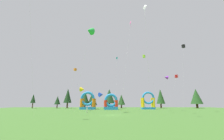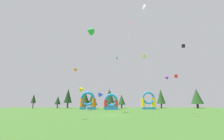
# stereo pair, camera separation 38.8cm
# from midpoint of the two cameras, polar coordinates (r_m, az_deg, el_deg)

# --- Properties ---
(ground_plane) EXTENTS (120.00, 120.00, 0.00)m
(ground_plane) POSITION_cam_midpoint_polar(r_m,az_deg,el_deg) (36.51, -0.28, -16.54)
(ground_plane) COLOR #3D6B28
(kite_pink_diamond) EXTENTS (4.24, 7.39, 27.37)m
(kite_pink_diamond) POSITION_cam_midpoint_polar(r_m,az_deg,el_deg) (49.23, 6.59, 16.57)
(kite_pink_diamond) COLOR #EA599E
(kite_pink_diamond) RESTS_ON ground_plane
(kite_orange_box) EXTENTS (2.29, 3.13, 16.93)m
(kite_orange_box) POSITION_cam_midpoint_polar(r_m,az_deg,el_deg) (65.95, -13.91, 0.16)
(kite_orange_box) COLOR orange
(kite_orange_box) RESTS_ON ground_plane
(kite_white_diamond) EXTENTS (1.78, 5.26, 24.68)m
(kite_white_diamond) POSITION_cam_midpoint_polar(r_m,az_deg,el_deg) (38.21, 11.60, 21.56)
(kite_white_diamond) COLOR white
(kite_white_diamond) RESTS_ON ground_plane
(kite_red_box) EXTENTS (3.42, 0.78, 10.40)m
(kite_red_box) POSITION_cam_midpoint_polar(r_m,az_deg,el_deg) (45.85, 22.54, -2.20)
(kite_red_box) COLOR red
(kite_red_box) RESTS_ON ground_plane
(kite_black_box) EXTENTS (4.07, 3.31, 22.31)m
(kite_black_box) POSITION_cam_midpoint_polar(r_m,az_deg,el_deg) (58.22, 24.82, 8.03)
(kite_black_box) COLOR black
(kite_black_box) RESTS_ON ground_plane
(kite_purple_delta) EXTENTS (1.54, 4.82, 12.67)m
(kite_purple_delta) POSITION_cam_midpoint_polar(r_m,az_deg,el_deg) (59.61, 19.24, -2.61)
(kite_purple_delta) COLOR purple
(kite_purple_delta) RESTS_ON ground_plane
(kite_yellow_delta) EXTENTS (2.11, 3.02, 8.47)m
(kite_yellow_delta) POSITION_cam_midpoint_polar(r_m,az_deg,el_deg) (57.37, -11.29, -7.13)
(kite_yellow_delta) COLOR yellow
(kite_yellow_delta) RESTS_ON ground_plane
(kite_teal_diamond) EXTENTS (1.64, 9.60, 22.91)m
(kite_teal_diamond) POSITION_cam_midpoint_polar(r_m,az_deg,el_deg) (68.88, 1.63, 4.18)
(kite_teal_diamond) COLOR #0C7F7A
(kite_teal_diamond) RESTS_ON ground_plane
(kite_green_delta) EXTENTS (6.55, 4.90, 26.65)m
(kite_green_delta) POSITION_cam_midpoint_polar(r_m,az_deg,el_deg) (50.82, -8.64, 14.31)
(kite_green_delta) COLOR green
(kite_green_delta) RESTS_ON ground_plane
(kite_lime_box) EXTENTS (5.24, 3.83, 20.13)m
(kite_lime_box) POSITION_cam_midpoint_polar(r_m,az_deg,el_deg) (57.85, 11.56, 4.98)
(kite_lime_box) COLOR #8CD826
(kite_lime_box) RESTS_ON ground_plane
(kite_blue_delta) EXTENTS (2.84, 3.46, 7.28)m
(kite_blue_delta) POSITION_cam_midpoint_polar(r_m,az_deg,el_deg) (66.55, -4.37, -9.18)
(kite_blue_delta) COLOR blue
(kite_blue_delta) RESTS_ON ground_plane
(person_far_side) EXTENTS (0.38, 0.38, 1.72)m
(person_far_side) POSITION_cam_midpoint_polar(r_m,az_deg,el_deg) (45.52, -9.71, -14.19)
(person_far_side) COLOR silver
(person_far_side) RESTS_ON ground_plane
(inflatable_blue_arch) EXTENTS (5.62, 4.68, 6.46)m
(inflatable_blue_arch) POSITION_cam_midpoint_polar(r_m,az_deg,el_deg) (63.85, -0.71, -12.62)
(inflatable_blue_arch) COLOR #268CD8
(inflatable_blue_arch) RESTS_ON ground_plane
(inflatable_yellow_castle) EXTENTS (5.59, 3.70, 7.51)m
(inflatable_yellow_castle) POSITION_cam_midpoint_polar(r_m,az_deg,el_deg) (69.36, 13.04, -11.69)
(inflatable_yellow_castle) COLOR #268CD8
(inflatable_yellow_castle) RESTS_ON ground_plane
(inflatable_orange_dome) EXTENTS (6.26, 4.65, 7.47)m
(inflatable_orange_dome) POSITION_cam_midpoint_polar(r_m,az_deg,el_deg) (67.02, -9.34, -12.01)
(inflatable_orange_dome) COLOR #268CD8
(inflatable_orange_dome) RESTS_ON ground_plane
(tree_row_0) EXTENTS (2.50, 2.50, 7.09)m
(tree_row_0) POSITION_cam_midpoint_polar(r_m,az_deg,el_deg) (88.22, -27.62, -9.45)
(tree_row_0) COLOR #4C331E
(tree_row_0) RESTS_ON ground_plane
(tree_row_1) EXTENTS (2.99, 2.99, 6.09)m
(tree_row_1) POSITION_cam_midpoint_polar(r_m,az_deg,el_deg) (85.19, -19.98, -10.61)
(tree_row_1) COLOR #4C331E
(tree_row_1) RESTS_ON ground_plane
(tree_row_2) EXTENTS (4.11, 4.11, 9.91)m
(tree_row_2) POSITION_cam_midpoint_polar(r_m,az_deg,el_deg) (83.75, -16.47, -9.25)
(tree_row_2) COLOR #4C331E
(tree_row_2) RESTS_ON ground_plane
(tree_row_3) EXTENTS (4.36, 4.36, 8.45)m
(tree_row_3) POSITION_cam_midpoint_polar(r_m,az_deg,el_deg) (78.97, -10.32, -10.10)
(tree_row_3) COLOR #4C331E
(tree_row_3) RESTS_ON ground_plane
(tree_row_4) EXTENTS (5.03, 5.03, 7.89)m
(tree_row_4) POSITION_cam_midpoint_polar(r_m,az_deg,el_deg) (79.46, -7.67, -10.62)
(tree_row_4) COLOR #4C331E
(tree_row_4) RESTS_ON ground_plane
(tree_row_5) EXTENTS (5.62, 5.62, 9.49)m
(tree_row_5) POSITION_cam_midpoint_polar(r_m,az_deg,el_deg) (77.35, -1.33, -9.76)
(tree_row_5) COLOR #4C331E
(tree_row_5) RESTS_ON ground_plane
(tree_row_6) EXTENTS (3.84, 3.84, 7.05)m
(tree_row_6) POSITION_cam_midpoint_polar(r_m,az_deg,el_deg) (81.32, 3.24, -10.99)
(tree_row_6) COLOR #4C331E
(tree_row_6) RESTS_ON ground_plane
(tree_row_7) EXTENTS (4.44, 4.44, 9.90)m
(tree_row_7) POSITION_cam_midpoint_polar(r_m,az_deg,el_deg) (85.98, 17.41, -9.42)
(tree_row_7) COLOR #4C331E
(tree_row_7) RESTS_ON ground_plane
(tree_row_8) EXTENTS (6.04, 6.04, 10.00)m
(tree_row_8) POSITION_cam_midpoint_polar(r_m,az_deg,el_deg) (92.47, 28.70, -8.64)
(tree_row_8) COLOR #4C331E
(tree_row_8) RESTS_ON ground_plane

